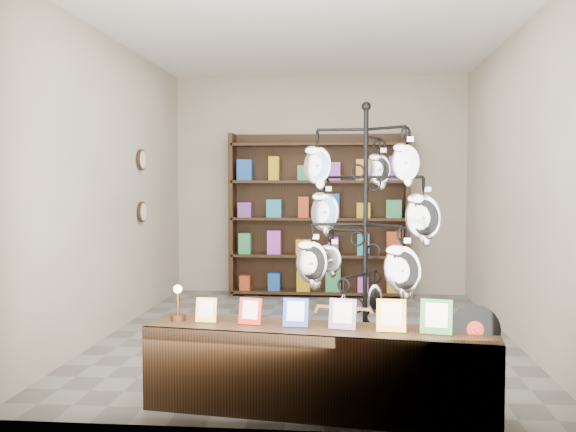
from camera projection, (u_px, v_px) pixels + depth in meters
The scene contains 6 objects.
ground at pixel (308, 335), 6.47m from camera, with size 5.00×5.00×0.00m, color slate.
room_envelope at pixel (309, 151), 6.37m from camera, with size 5.00×5.00×5.00m.
display_tree at pixel (365, 225), 4.70m from camera, with size 1.16×1.16×2.13m.
front_shelf at pixel (319, 370), 4.28m from camera, with size 2.37×0.79×0.82m.
back_shelving at pixel (319, 220), 8.70m from camera, with size 2.42×0.36×2.20m.
wall_clocks at pixel (142, 186), 7.37m from camera, with size 0.03×0.24×0.84m.
Camera 1 is at (0.39, -6.39, 1.54)m, focal length 40.00 mm.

